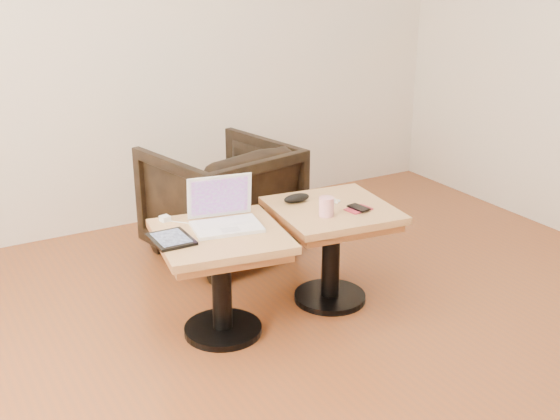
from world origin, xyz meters
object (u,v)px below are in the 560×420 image
side_table_right (332,231)px  armchair (221,200)px  laptop (224,216)px  side_table_left (221,258)px  striped_cup (326,207)px

side_table_right → armchair: 0.85m
laptop → armchair: laptop is taller
side_table_right → armchair: size_ratio=0.84×
side_table_left → armchair: bearing=73.7°
side_table_left → laptop: size_ratio=1.88×
side_table_left → armchair: (0.40, 0.84, -0.05)m
side_table_left → side_table_right: same height
side_table_right → armchair: bearing=112.6°
striped_cup → armchair: bearing=98.8°
striped_cup → side_table_right: bearing=42.8°
side_table_right → striped_cup: (-0.09, -0.09, 0.18)m
side_table_left → armchair: size_ratio=0.87×
armchair → side_table_right: bearing=93.7°
side_table_left → side_table_right: (0.63, 0.02, 0.00)m
laptop → armchair: (0.34, 0.78, -0.22)m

